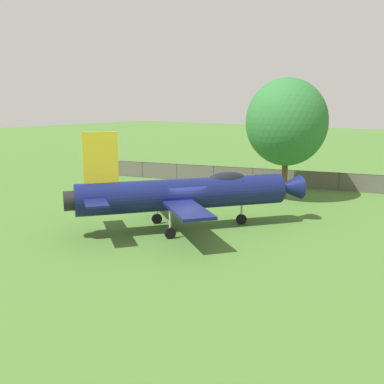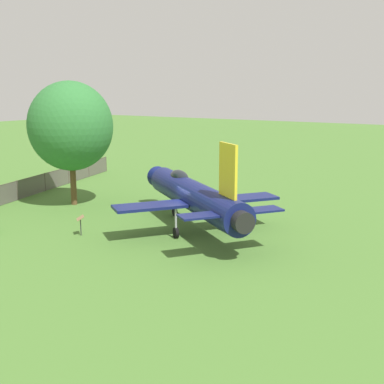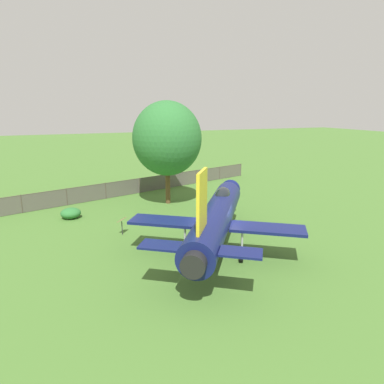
{
  "view_description": "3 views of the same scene",
  "coord_description": "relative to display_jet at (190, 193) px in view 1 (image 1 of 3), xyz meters",
  "views": [
    {
      "loc": [
        19.22,
        15.81,
        7.06
      ],
      "look_at": [
        -1.17,
        -0.31,
        1.9
      ],
      "focal_mm": 43.12,
      "sensor_mm": 36.0,
      "label": 1
    },
    {
      "loc": [
        15.47,
        -23.06,
        7.99
      ],
      "look_at": [
        -0.04,
        -0.2,
        2.29
      ],
      "focal_mm": 46.12,
      "sensor_mm": 36.0,
      "label": 2
    },
    {
      "loc": [
        16.56,
        -8.21,
        8.04
      ],
      "look_at": [
        -4.32,
        0.25,
        2.5
      ],
      "focal_mm": 32.0,
      "sensor_mm": 36.0,
      "label": 3
    }
  ],
  "objects": [
    {
      "name": "perimeter_fence",
      "position": [
        -14.48,
        -2.67,
        -1.25
      ],
      "size": [
        9.04,
        30.48,
        1.5
      ],
      "rotation": [
        0.0,
        0.0,
        5.0
      ],
      "color": "#4C4238",
      "rests_on": "ground_plane"
    },
    {
      "name": "ground_plane",
      "position": [
        0.31,
        -0.21,
        -2.05
      ],
      "size": [
        200.0,
        200.0,
        0.0
      ],
      "primitive_type": "plane",
      "color": "#47722D"
    },
    {
      "name": "shrub_near_fence",
      "position": [
        -9.2,
        -7.65,
        -1.65
      ],
      "size": [
        1.4,
        1.48,
        0.79
      ],
      "color": "#2D7033",
      "rests_on": "ground_plane"
    },
    {
      "name": "display_jet",
      "position": [
        0.0,
        0.0,
        0.0
      ],
      "size": [
        12.37,
        9.99,
        5.5
      ],
      "rotation": [
        0.0,
        0.0,
        2.54
      ],
      "color": "#111951",
      "rests_on": "ground_plane"
    },
    {
      "name": "info_plaque",
      "position": [
        -4.33,
        -4.74,
        -1.19
      ],
      "size": [
        0.72,
        0.68,
        1.14
      ],
      "color": "#333333",
      "rests_on": "ground_plane"
    },
    {
      "name": "shade_tree",
      "position": [
        -10.48,
        0.42,
        3.51
      ],
      "size": [
        5.99,
        5.73,
        8.67
      ],
      "color": "brown",
      "rests_on": "ground_plane"
    }
  ]
}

